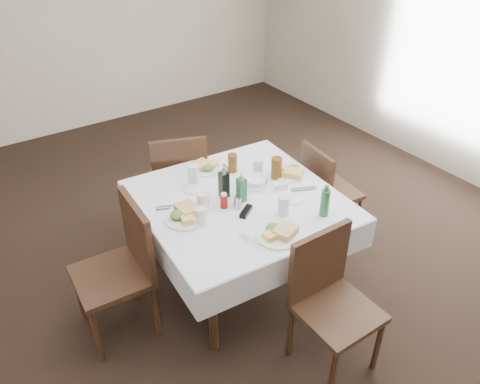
{
  "coord_description": "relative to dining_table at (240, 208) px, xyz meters",
  "views": [
    {
      "loc": [
        -1.31,
        -2.17,
        2.61
      ],
      "look_at": [
        0.23,
        0.09,
        0.8
      ],
      "focal_mm": 35.0,
      "sensor_mm": 36.0,
      "label": 1
    }
  ],
  "objects": [
    {
      "name": "cutlery_n",
      "position": [
        0.14,
        0.39,
        0.08
      ],
      "size": [
        0.06,
        0.18,
        0.01
      ],
      "color": "silver",
      "rests_on": "dining_table"
    },
    {
      "name": "side_plate_a",
      "position": [
        -0.2,
        0.29,
        0.09
      ],
      "size": [
        0.17,
        0.17,
        0.01
      ],
      "color": "white",
      "rests_on": "dining_table"
    },
    {
      "name": "meal_east",
      "position": [
        0.5,
        0.05,
        0.1
      ],
      "size": [
        0.27,
        0.27,
        0.06
      ],
      "color": "white",
      "rests_on": "dining_table"
    },
    {
      "name": "cutlery_e",
      "position": [
        0.45,
        -0.17,
        0.08
      ],
      "size": [
        0.19,
        0.11,
        0.01
      ],
      "color": "silver",
      "rests_on": "dining_table"
    },
    {
      "name": "meal_south",
      "position": [
        -0.03,
        -0.48,
        0.1
      ],
      "size": [
        0.28,
        0.28,
        0.06
      ],
      "color": "white",
      "rests_on": "dining_table"
    },
    {
      "name": "bread_basket",
      "position": [
        0.19,
        0.09,
        0.11
      ],
      "size": [
        0.19,
        0.19,
        0.06
      ],
      "color": "silver",
      "rests_on": "dining_table"
    },
    {
      "name": "cutlery_w",
      "position": [
        -0.45,
        0.17,
        0.08
      ],
      "size": [
        0.2,
        0.13,
        0.01
      ],
      "color": "silver",
      "rests_on": "dining_table"
    },
    {
      "name": "oil_cruet_green",
      "position": [
        -0.0,
        -0.03,
        0.18
      ],
      "size": [
        0.05,
        0.05,
        0.23
      ],
      "color": "#266A3A",
      "rests_on": "dining_table"
    },
    {
      "name": "ketchup_bottle",
      "position": [
        -0.15,
        -0.03,
        0.13
      ],
      "size": [
        0.05,
        0.05,
        0.11
      ],
      "color": "#97120B",
      "rests_on": "dining_table"
    },
    {
      "name": "green_bottle",
      "position": [
        0.35,
        -0.47,
        0.18
      ],
      "size": [
        0.06,
        0.06,
        0.23
      ],
      "color": "#266A3A",
      "rests_on": "dining_table"
    },
    {
      "name": "oil_cruet_dark",
      "position": [
        -0.07,
        0.09,
        0.19
      ],
      "size": [
        0.06,
        0.06,
        0.25
      ],
      "color": "black",
      "rests_on": "dining_table"
    },
    {
      "name": "iced_tea_b",
      "position": [
        0.38,
        0.08,
        0.16
      ],
      "size": [
        0.08,
        0.08,
        0.17
      ],
      "color": "brown",
      "rests_on": "dining_table"
    },
    {
      "name": "sugar_caddy",
      "position": [
        0.32,
        -0.06,
        0.11
      ],
      "size": [
        0.11,
        0.09,
        0.05
      ],
      "color": "white",
      "rests_on": "dining_table"
    },
    {
      "name": "chair_north",
      "position": [
        -0.06,
        0.82,
        -0.14
      ],
      "size": [
        0.58,
        0.58,
        0.95
      ],
      "color": "black",
      "rests_on": "ground"
    },
    {
      "name": "salt_shaker",
      "position": [
        -0.07,
        -0.09,
        0.12
      ],
      "size": [
        0.04,
        0.04,
        0.09
      ],
      "color": "white",
      "rests_on": "dining_table"
    },
    {
      "name": "sunglasses",
      "position": [
        -0.06,
        -0.17,
        0.09
      ],
      "size": [
        0.14,
        0.11,
        0.03
      ],
      "color": "black",
      "rests_on": "dining_table"
    },
    {
      "name": "chair_east",
      "position": [
        0.9,
        0.07,
        -0.19
      ],
      "size": [
        0.45,
        0.45,
        0.86
      ],
      "color": "black",
      "rests_on": "ground"
    },
    {
      "name": "water_n",
      "position": [
        -0.16,
        0.36,
        0.15
      ],
      "size": [
        0.08,
        0.08,
        0.15
      ],
      "color": "silver",
      "rests_on": "dining_table"
    },
    {
      "name": "iced_tea_a",
      "position": [
        0.17,
        0.34,
        0.15
      ],
      "size": [
        0.07,
        0.07,
        0.15
      ],
      "color": "brown",
      "rests_on": "dining_table"
    },
    {
      "name": "water_s",
      "position": [
        0.14,
        -0.32,
        0.15
      ],
      "size": [
        0.07,
        0.07,
        0.14
      ],
      "color": "silver",
      "rests_on": "dining_table"
    },
    {
      "name": "coffee_mug",
      "position": [
        -0.25,
        0.07,
        0.13
      ],
      "size": [
        0.15,
        0.15,
        0.11
      ],
      "color": "white",
      "rests_on": "dining_table"
    },
    {
      "name": "chair_west",
      "position": [
        -0.86,
        0.07,
        -0.12
      ],
      "size": [
        0.49,
        0.49,
        0.98
      ],
      "color": "black",
      "rests_on": "ground"
    },
    {
      "name": "meal_west",
      "position": [
        -0.42,
        0.02,
        0.1
      ],
      "size": [
        0.29,
        0.29,
        0.06
      ],
      "color": "white",
      "rests_on": "dining_table"
    },
    {
      "name": "water_w",
      "position": [
        -0.37,
        -0.1,
        0.14
      ],
      "size": [
        0.07,
        0.07,
        0.12
      ],
      "color": "silver",
      "rests_on": "dining_table"
    },
    {
      "name": "side_plate_b",
      "position": [
        0.3,
        -0.22,
        0.09
      ],
      "size": [
        0.15,
        0.15,
        0.01
      ],
      "color": "white",
      "rests_on": "dining_table"
    },
    {
      "name": "dining_table",
      "position": [
        0.0,
        0.0,
        0.0
      ],
      "size": [
        1.42,
        1.42,
        0.76
      ],
      "color": "black",
      "rests_on": "ground"
    },
    {
      "name": "water_e",
      "position": [
        0.29,
        0.18,
        0.15
      ],
      "size": [
        0.07,
        0.07,
        0.13
      ],
      "color": "silver",
      "rests_on": "dining_table"
    },
    {
      "name": "ground_plane",
      "position": [
        -0.22,
        -0.07,
        -0.68
      ],
      "size": [
        7.0,
        7.0,
        0.0
      ],
      "primitive_type": "plane",
      "color": "black"
    },
    {
      "name": "cutlery_s",
      "position": [
        -0.21,
        -0.42,
        0.08
      ],
      "size": [
        0.08,
        0.17,
        0.01
      ],
      "color": "silver",
      "rests_on": "dining_table"
    },
    {
      "name": "room_shell",
      "position": [
        -0.22,
        -0.07,
        1.03
      ],
      "size": [
        6.04,
        7.04,
        2.8
      ],
      "color": "beige",
      "rests_on": "ground"
    },
    {
      "name": "meal_north",
      "position": [
        0.01,
        0.49,
        0.1
      ],
      "size": [
        0.26,
        0.26,
        0.06
      ],
      "color": "white",
      "rests_on": "dining_table"
    },
    {
      "name": "pepper_shaker",
      "position": [
        -0.06,
        -0.05,
        0.12
      ],
      "size": [
        0.03,
        0.03,
        0.07
      ],
      "color": "#402A22",
      "rests_on": "dining_table"
    },
    {
      "name": "chair_south",
      "position": [
        0.06,
        -0.87,
        -0.15
      ],
      "size": [
        0.44,
        0.44,
        0.94
      ],
      "color": "black",
      "rests_on": "ground"
    }
  ]
}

